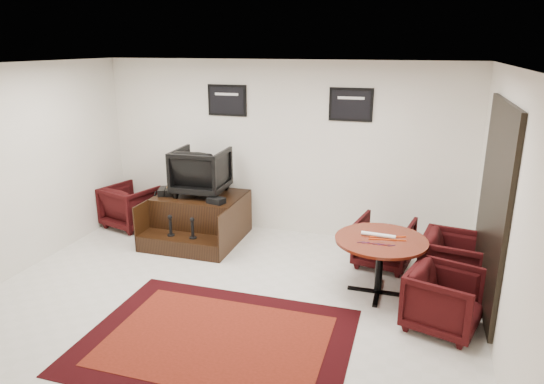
{
  "coord_description": "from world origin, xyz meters",
  "views": [
    {
      "loc": [
        2.1,
        -4.89,
        3.01
      ],
      "look_at": [
        0.34,
        0.9,
        1.17
      ],
      "focal_mm": 32.0,
      "sensor_mm": 36.0,
      "label": 1
    }
  ],
  "objects": [
    {
      "name": "polish_kit",
      "position": [
        -0.74,
        1.54,
        0.75
      ],
      "size": [
        0.29,
        0.23,
        0.09
      ],
      "primitive_type": "cube",
      "rotation": [
        0.0,
        0.0,
        -0.26
      ],
      "color": "black",
      "rests_on": "shine_podium"
    },
    {
      "name": "shoes_pair",
      "position": [
        -1.68,
        1.72,
        0.76
      ],
      "size": [
        0.31,
        0.34,
        0.11
      ],
      "color": "black",
      "rests_on": "shine_podium"
    },
    {
      "name": "umbrella_black",
      "position": [
        -1.93,
        1.6,
        0.41
      ],
      "size": [
        0.3,
        0.11,
        0.81
      ],
      "primitive_type": null,
      "color": "black",
      "rests_on": "ground"
    },
    {
      "name": "table_clutter",
      "position": [
        1.83,
        0.74,
        0.74
      ],
      "size": [
        0.57,
        0.37,
        0.01
      ],
      "color": "#DE3F0C",
      "rests_on": "meeting_table"
    },
    {
      "name": "paper_roll",
      "position": [
        1.74,
        0.81,
        0.76
      ],
      "size": [
        0.42,
        0.09,
        0.05
      ],
      "primitive_type": "cylinder",
      "rotation": [
        0.0,
        1.57,
        -0.09
      ],
      "color": "white",
      "rests_on": "meeting_table"
    },
    {
      "name": "umbrella_hooked",
      "position": [
        -1.93,
        1.79,
        0.41
      ],
      "size": [
        0.31,
        0.11,
        0.82
      ],
      "primitive_type": null,
      "color": "black",
      "rests_on": "ground"
    },
    {
      "name": "area_rug",
      "position": [
        0.24,
        -0.8,
        0.01
      ],
      "size": [
        2.8,
        2.1,
        0.01
      ],
      "color": "black",
      "rests_on": "ground"
    },
    {
      "name": "meeting_table",
      "position": [
        1.78,
        0.76,
        0.65
      ],
      "size": [
        1.13,
        1.13,
        0.74
      ],
      "color": "#4D150B",
      "rests_on": "ground"
    },
    {
      "name": "table_chair_back",
      "position": [
        1.78,
        1.63,
        0.38
      ],
      "size": [
        0.85,
        0.82,
        0.76
      ],
      "primitive_type": "imported",
      "rotation": [
        0.0,
        0.0,
        2.95
      ],
      "color": "black",
      "rests_on": "ground"
    },
    {
      "name": "shine_podium",
      "position": [
        -1.16,
        1.78,
        0.33
      ],
      "size": [
        1.37,
        1.41,
        0.71
      ],
      "color": "black",
      "rests_on": "ground"
    },
    {
      "name": "armchair_side",
      "position": [
        -2.51,
        1.93,
        0.4
      ],
      "size": [
        0.94,
        0.91,
        0.8
      ],
      "primitive_type": "imported",
      "rotation": [
        0.0,
        0.0,
        2.86
      ],
      "color": "black",
      "rests_on": "ground"
    },
    {
      "name": "table_chair_window",
      "position": [
        2.68,
        1.16,
        0.4
      ],
      "size": [
        0.85,
        0.89,
        0.8
      ],
      "primitive_type": "imported",
      "rotation": [
        0.0,
        0.0,
        1.4
      ],
      "color": "black",
      "rests_on": "ground"
    },
    {
      "name": "table_chair_corner",
      "position": [
        2.53,
        0.17,
        0.38
      ],
      "size": [
        0.88,
        0.91,
        0.76
      ],
      "primitive_type": "imported",
      "rotation": [
        0.0,
        0.0,
        1.27
      ],
      "color": "black",
      "rests_on": "ground"
    },
    {
      "name": "room_shell",
      "position": [
        0.41,
        0.12,
        1.79
      ],
      "size": [
        6.02,
        5.02,
        2.81
      ],
      "color": "silver",
      "rests_on": "ground"
    },
    {
      "name": "shine_chair",
      "position": [
        -1.16,
        1.93,
        1.12
      ],
      "size": [
        0.83,
        0.78,
        0.82
      ],
      "primitive_type": "imported",
      "rotation": [
        0.0,
        0.0,
        3.18
      ],
      "color": "black",
      "rests_on": "shine_podium"
    },
    {
      "name": "ground",
      "position": [
        0.0,
        0.0,
        0.0
      ],
      "size": [
        6.0,
        6.0,
        0.0
      ],
      "primitive_type": "plane",
      "color": "silver",
      "rests_on": "ground"
    }
  ]
}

